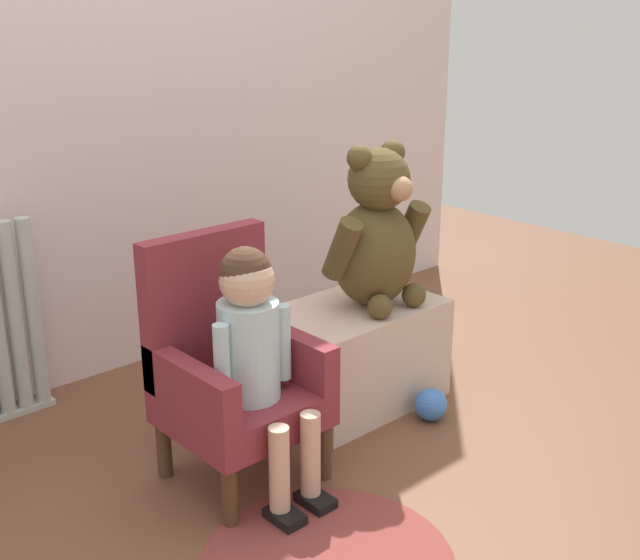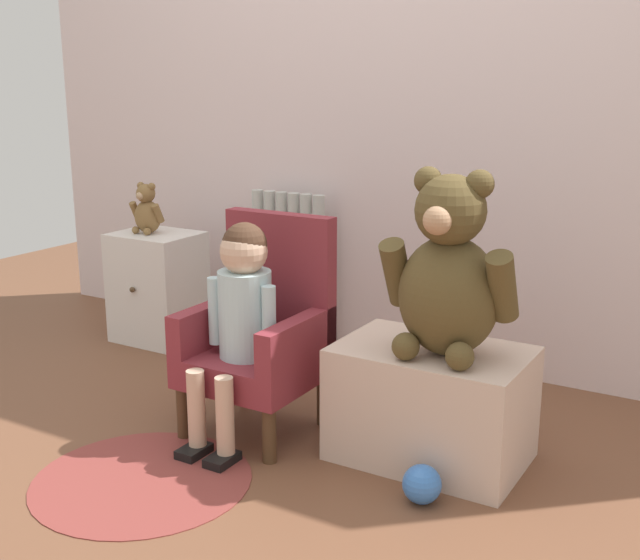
% 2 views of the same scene
% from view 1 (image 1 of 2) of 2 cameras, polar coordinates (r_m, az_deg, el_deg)
% --- Properties ---
extents(ground_plane, '(6.00, 6.00, 0.00)m').
position_cam_1_polar(ground_plane, '(2.26, 2.28, -16.43)').
color(ground_plane, brown).
extents(back_wall, '(3.80, 0.05, 2.40)m').
position_cam_1_polar(back_wall, '(2.92, -16.36, 16.04)').
color(back_wall, silver).
rests_on(back_wall, ground_plane).
extents(child_armchair, '(0.40, 0.39, 0.71)m').
position_cam_1_polar(child_armchair, '(2.32, -6.38, -6.35)').
color(child_armchair, maroon).
rests_on(child_armchair, ground_plane).
extents(child_figure, '(0.25, 0.35, 0.71)m').
position_cam_1_polar(child_figure, '(2.18, -4.74, -4.15)').
color(child_figure, silver).
rests_on(child_figure, ground_plane).
extents(low_bench, '(0.57, 0.38, 0.36)m').
position_cam_1_polar(low_bench, '(2.76, 2.61, -5.28)').
color(low_bench, beige).
rests_on(low_bench, ground_plane).
extents(large_teddy_bear, '(0.40, 0.28, 0.55)m').
position_cam_1_polar(large_teddy_bear, '(2.64, 4.02, 3.15)').
color(large_teddy_bear, brown).
rests_on(large_teddy_bear, low_bench).
extents(toy_ball, '(0.11, 0.11, 0.11)m').
position_cam_1_polar(toy_ball, '(2.72, 7.88, -8.75)').
color(toy_ball, '#3A76CF').
rests_on(toy_ball, ground_plane).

